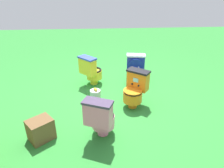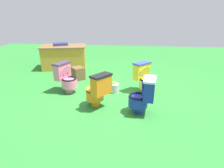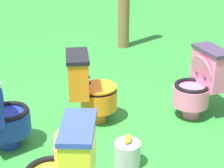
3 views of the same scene
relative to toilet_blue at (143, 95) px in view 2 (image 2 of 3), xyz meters
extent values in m
plane|color=#2D8433|center=(-0.52, 0.59, -0.37)|extent=(14.00, 14.00, 0.00)
cylinder|color=#192D9E|center=(-0.07, 0.01, -0.30)|extent=(0.20, 0.20, 0.14)
cylinder|color=#192D9E|center=(-0.09, 0.01, -0.13)|extent=(0.42, 0.42, 0.20)
torus|color=black|center=(-0.09, 0.01, -0.02)|extent=(0.40, 0.40, 0.04)
cylinder|color=silver|center=(-0.09, 0.01, -0.07)|extent=(0.27, 0.27, 0.01)
cube|color=#192D9E|center=(0.11, -0.02, 0.13)|extent=(0.25, 0.43, 0.37)
cube|color=silver|center=(0.11, -0.02, 0.33)|extent=(0.27, 0.46, 0.04)
cube|color=#8CE0E5|center=(0.01, 0.00, 0.18)|extent=(0.02, 0.11, 0.08)
cylinder|color=#192D9E|center=(0.01, 0.00, 0.12)|extent=(0.14, 0.36, 0.35)
sphere|color=silver|center=(-0.01, -0.07, 0.08)|extent=(0.04, 0.04, 0.04)
sphere|color=silver|center=(0.01, 0.07, 0.08)|extent=(0.04, 0.04, 0.04)
cylinder|color=yellow|center=(0.13, 0.99, -0.30)|extent=(0.25, 0.25, 0.14)
cylinder|color=yellow|center=(0.14, 0.97, -0.13)|extent=(0.52, 0.52, 0.20)
torus|color=black|center=(0.14, 0.97, -0.02)|extent=(0.50, 0.50, 0.04)
cylinder|color=#3347B2|center=(0.14, 0.97, -0.07)|extent=(0.34, 0.34, 0.01)
cube|color=yellow|center=(0.00, 1.12, 0.13)|extent=(0.43, 0.42, 0.37)
cube|color=#3347B2|center=(0.00, 1.12, 0.33)|extent=(0.46, 0.46, 0.04)
cube|color=#8CE0E5|center=(0.07, 1.04, 0.18)|extent=(0.08, 0.08, 0.08)
cylinder|color=yellow|center=(0.07, 1.04, 0.12)|extent=(0.31, 0.31, 0.35)
sphere|color=#3347B2|center=(0.12, 1.09, 0.08)|extent=(0.04, 0.04, 0.04)
sphere|color=#3347B2|center=(0.02, 0.99, 0.08)|extent=(0.04, 0.04, 0.04)
cylinder|color=pink|center=(-1.73, 0.83, -0.30)|extent=(0.24, 0.24, 0.14)
cylinder|color=pink|center=(-1.71, 0.82, -0.13)|extent=(0.48, 0.48, 0.20)
torus|color=black|center=(-1.71, 0.82, -0.02)|extent=(0.46, 0.46, 0.04)
cylinder|color=#3F334C|center=(-1.71, 0.82, -0.07)|extent=(0.31, 0.31, 0.01)
cube|color=pink|center=(-1.89, 0.90, 0.13)|extent=(0.33, 0.45, 0.37)
cube|color=#3F334C|center=(-1.89, 0.90, 0.33)|extent=(0.37, 0.48, 0.04)
cube|color=#8CE0E5|center=(-1.80, 0.86, 0.18)|extent=(0.05, 0.10, 0.08)
cylinder|color=pink|center=(-1.80, 0.86, 0.12)|extent=(0.22, 0.36, 0.35)
sphere|color=#3F334C|center=(-1.77, 0.92, 0.08)|extent=(0.04, 0.04, 0.04)
sphere|color=#3F334C|center=(-1.82, 0.79, 0.08)|extent=(0.04, 0.04, 0.04)
cylinder|color=orange|center=(-0.96, 0.21, -0.30)|extent=(0.25, 0.25, 0.14)
cylinder|color=orange|center=(-0.97, 0.22, -0.13)|extent=(0.52, 0.52, 0.20)
torus|color=black|center=(-0.97, 0.22, -0.02)|extent=(0.50, 0.50, 0.04)
cylinder|color=black|center=(-0.97, 0.22, -0.07)|extent=(0.34, 0.34, 0.01)
cube|color=orange|center=(-0.82, 0.10, 0.13)|extent=(0.40, 0.44, 0.37)
cube|color=black|center=(-0.82, 0.10, 0.33)|extent=(0.43, 0.48, 0.04)
cube|color=#8CE0E5|center=(-0.90, 0.16, 0.18)|extent=(0.07, 0.09, 0.08)
cylinder|color=orange|center=(-0.97, 0.22, 0.00)|extent=(0.50, 0.50, 0.02)
sphere|color=black|center=(-0.94, 0.11, 0.08)|extent=(0.04, 0.04, 0.04)
sphere|color=black|center=(-0.86, 0.22, 0.08)|extent=(0.04, 0.04, 0.04)
cube|color=#B7842D|center=(-2.55, 2.90, 0.00)|extent=(1.54, 1.08, 0.74)
cube|color=brown|center=(-2.55, 2.90, 0.38)|extent=(1.61, 1.15, 0.03)
cube|color=navy|center=(-2.66, 2.95, 0.44)|extent=(0.54, 0.49, 0.08)
cube|color=brown|center=(-1.78, 1.80, -0.20)|extent=(0.46, 0.47, 0.35)
cylinder|color=#B7B7BF|center=(-0.63, 0.95, -0.26)|extent=(0.22, 0.22, 0.22)
ellipsoid|color=yellow|center=(-0.63, 0.95, -0.12)|extent=(0.07, 0.05, 0.05)
ellipsoid|color=yellow|center=(-0.64, 0.94, -0.12)|extent=(0.07, 0.05, 0.05)
ellipsoid|color=yellow|center=(-0.66, 0.93, -0.12)|extent=(0.07, 0.05, 0.05)
camera|label=1|loc=(-4.40, 0.87, 1.90)|focal=33.00mm
camera|label=2|loc=(-0.23, -3.36, 1.51)|focal=30.87mm
camera|label=3|loc=(1.21, 2.67, 1.51)|focal=58.31mm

